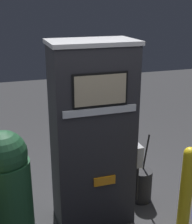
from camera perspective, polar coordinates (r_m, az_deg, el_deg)
gas_pump at (r=3.20m, az=-0.61°, el=-4.48°), size 0.91×0.52×1.95m
safety_bollard at (r=3.23m, az=16.11°, el=-14.05°), size 0.12×0.12×1.02m
trash_bin at (r=3.16m, az=-16.00°, el=-13.27°), size 0.47×0.47×1.19m
squeegee_bucket at (r=3.88m, az=8.29°, el=-13.07°), size 0.25×0.25×0.88m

